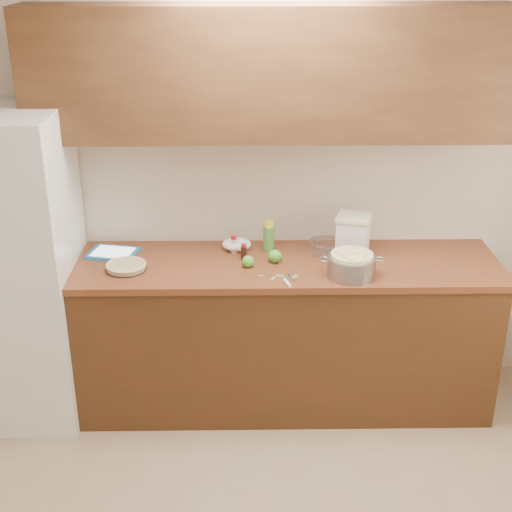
{
  "coord_description": "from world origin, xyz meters",
  "views": [
    {
      "loc": [
        -0.12,
        -2.22,
        2.58
      ],
      "look_at": [
        -0.07,
        1.43,
        0.98
      ],
      "focal_mm": 50.0,
      "sensor_mm": 36.0,
      "label": 1
    }
  ],
  "objects_px": {
    "flour_canister": "(353,234)",
    "tablet": "(113,253)",
    "pie": "(126,266)",
    "colander": "(352,265)"
  },
  "relations": [
    {
      "from": "tablet",
      "to": "flour_canister",
      "type": "bearing_deg",
      "value": 12.42
    },
    {
      "from": "pie",
      "to": "tablet",
      "type": "height_order",
      "value": "pie"
    },
    {
      "from": "pie",
      "to": "tablet",
      "type": "bearing_deg",
      "value": 117.49
    },
    {
      "from": "colander",
      "to": "pie",
      "type": "bearing_deg",
      "value": 175.4
    },
    {
      "from": "pie",
      "to": "colander",
      "type": "distance_m",
      "value": 1.24
    },
    {
      "from": "pie",
      "to": "colander",
      "type": "xyz_separation_m",
      "value": [
        1.24,
        -0.1,
        0.04
      ]
    },
    {
      "from": "pie",
      "to": "tablet",
      "type": "xyz_separation_m",
      "value": [
        -0.11,
        0.21,
        -0.01
      ]
    },
    {
      "from": "colander",
      "to": "tablet",
      "type": "height_order",
      "value": "colander"
    },
    {
      "from": "pie",
      "to": "flour_canister",
      "type": "relative_size",
      "value": 0.99
    },
    {
      "from": "flour_canister",
      "to": "tablet",
      "type": "bearing_deg",
      "value": 179.98
    }
  ]
}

